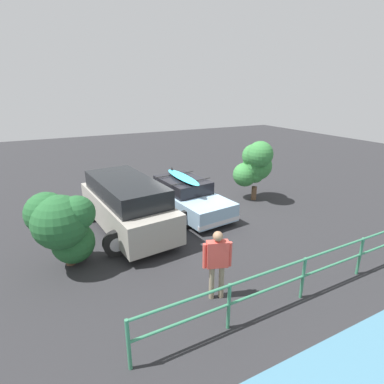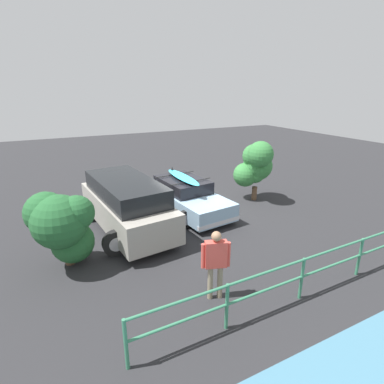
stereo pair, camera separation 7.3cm
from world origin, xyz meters
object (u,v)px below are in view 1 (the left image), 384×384
Objects in this scene: suv_car at (126,204)px; bush_near_left at (255,163)px; sedan_car at (185,195)px; person_bystander at (217,259)px; bush_near_right at (62,225)px.

bush_near_left is at bearing -175.38° from suv_car.
suv_car is at bearing 4.62° from bush_near_left.
sedan_car is 2.60m from suv_car.
person_bystander is (1.63, 5.11, 0.40)m from sedan_car.
suv_car reaches higher than sedan_car.
bush_near_left reaches higher than person_bystander.
sedan_car is at bearing -4.56° from bush_near_left.
suv_car is at bearing -143.17° from bush_near_right.
suv_car is 2.61m from bush_near_right.
person_bystander is 4.09m from bush_near_right.
bush_near_left is at bearing -134.59° from person_bystander.
bush_near_left reaches higher than suv_car.
bush_near_right reaches higher than person_bystander.
suv_car is at bearing -79.01° from person_bystander.
bush_near_right is (2.07, 1.55, 0.32)m from suv_car.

